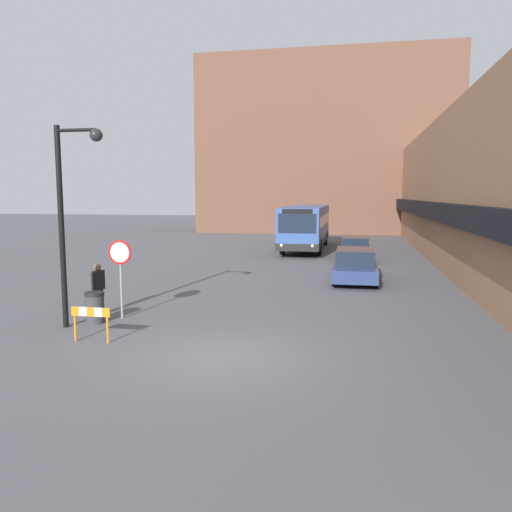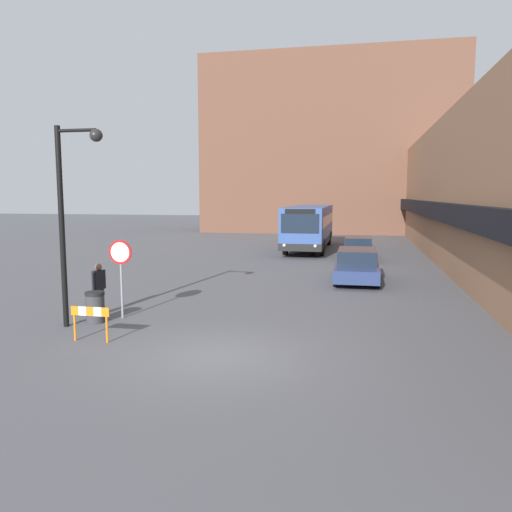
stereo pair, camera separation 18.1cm
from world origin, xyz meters
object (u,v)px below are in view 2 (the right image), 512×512
Objects in this scene: stop_sign at (121,262)px; street_lamp at (70,203)px; trash_bin at (95,307)px; city_bus at (309,226)px; construction_barricade at (90,317)px; parked_car_middle at (358,248)px; parked_car_front at (357,265)px; pedestrian at (99,284)px.

street_lamp reaches higher than stop_sign.
street_lamp is 6.14× the size of trash_bin.
city_bus is 10.39× the size of construction_barricade.
parked_car_middle is at bearing 65.22° from trash_bin.
parked_car_front is at bearing 49.49° from stop_sign.
trash_bin is at bearing 116.41° from construction_barricade.
stop_sign is at bearing -101.47° from pedestrian.
parked_car_middle is (3.45, -5.05, -1.01)m from city_bus.
trash_bin is at bearing -114.78° from parked_car_middle.
city_bus is at bearing 78.84° from trash_bin.
street_lamp reaches higher than parked_car_middle.
construction_barricade is (-3.39, -23.75, -1.03)m from city_bus.
city_bus is 24.01m from construction_barricade.
parked_car_middle reaches higher than construction_barricade.
trash_bin is (0.41, -1.00, -0.53)m from pedestrian.
parked_car_front reaches higher than trash_bin.
stop_sign reaches higher than parked_car_middle.
city_bus is at bearing -4.52° from pedestrian.
city_bus is 2.41× the size of parked_car_front.
stop_sign is 1.58m from trash_bin.
city_bus reaches higher than stop_sign.
stop_sign reaches higher than parked_car_front.
trash_bin is at bearing -149.36° from pedestrian.
street_lamp is (-4.62, -22.49, 1.95)m from city_bus.
parked_car_middle is 4.62× the size of trash_bin.
parked_car_front is at bearing 49.49° from trash_bin.
city_bus is 13.28m from parked_car_front.
city_bus is 23.05m from street_lamp.
street_lamp reaches higher than pedestrian.
parked_car_front is 11.96m from trash_bin.
parked_car_front is 5.00× the size of trash_bin.
parked_car_middle is 1.76× the size of stop_sign.
stop_sign is (-7.21, -16.18, 1.12)m from parked_car_middle.
city_bus is at bearing 79.96° from stop_sign.
city_bus is at bearing 124.32° from parked_car_middle.
pedestrian is 1.76× the size of trash_bin.
parked_car_front is 1.08× the size of parked_car_middle.
city_bus is at bearing 105.10° from parked_car_front.
trash_bin is at bearing -130.51° from parked_car_front.
street_lamp is (-8.07, -9.70, 2.93)m from parked_car_front.
stop_sign is (-3.76, -21.23, 0.11)m from city_bus.
street_lamp reaches higher than trash_bin.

